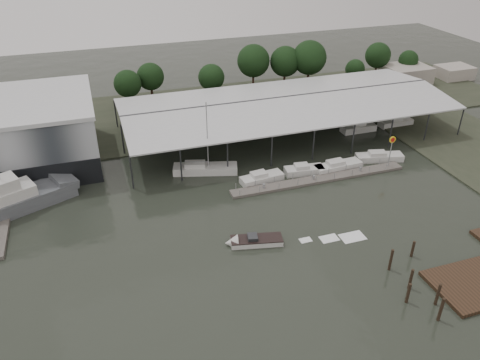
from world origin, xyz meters
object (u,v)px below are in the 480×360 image
object	(u,v)px
grey_trawler	(15,200)
white_sailboat	(204,169)
shell_fuel_sign	(391,146)
speedboat_underway	(252,241)

from	to	relation	value
grey_trawler	white_sailboat	xyz separation A→B (m)	(26.92, 1.98, -0.94)
shell_fuel_sign	white_sailboat	distance (m)	29.18
grey_trawler	white_sailboat	size ratio (longest dim) A/B	1.43
shell_fuel_sign	speedboat_underway	bearing A→B (deg)	-157.16
grey_trawler	white_sailboat	distance (m)	27.01
speedboat_underway	white_sailboat	bearing A→B (deg)	-74.78
grey_trawler	shell_fuel_sign	bearing A→B (deg)	-29.73
white_sailboat	grey_trawler	bearing A→B (deg)	-159.77
shell_fuel_sign	grey_trawler	distance (m)	55.19
grey_trawler	white_sailboat	world-z (taller)	white_sailboat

